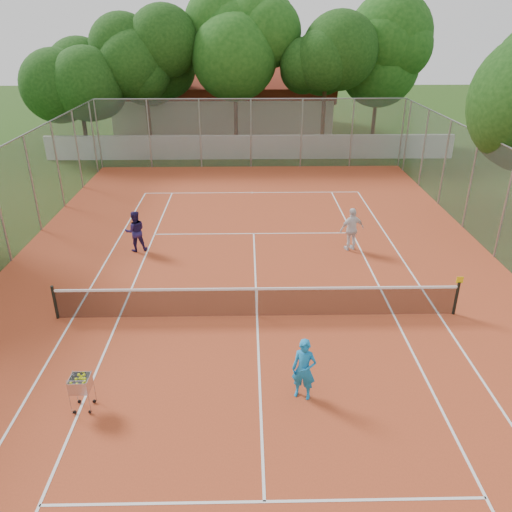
{
  "coord_description": "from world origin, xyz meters",
  "views": [
    {
      "loc": [
        -0.28,
        -12.76,
        8.02
      ],
      "look_at": [
        0.0,
        1.5,
        1.3
      ],
      "focal_mm": 35.0,
      "sensor_mm": 36.0,
      "label": 1
    }
  ],
  "objects_px": {
    "tennis_net": "(257,302)",
    "player_far_left": "(135,231)",
    "player_far_right": "(352,229)",
    "clubhouse": "(225,101)",
    "ball_hopper": "(82,392)",
    "player_near": "(304,369)"
  },
  "relations": [
    {
      "from": "tennis_net",
      "to": "player_far_left",
      "type": "height_order",
      "value": "player_far_left"
    },
    {
      "from": "player_far_right",
      "to": "clubhouse",
      "type": "bearing_deg",
      "value": -94.97
    },
    {
      "from": "tennis_net",
      "to": "ball_hopper",
      "type": "distance_m",
      "value": 5.58
    },
    {
      "from": "player_far_left",
      "to": "ball_hopper",
      "type": "xyz_separation_m",
      "value": [
        0.5,
        -8.7,
        -0.32
      ]
    },
    {
      "from": "player_far_right",
      "to": "player_far_left",
      "type": "bearing_deg",
      "value": -18.75
    },
    {
      "from": "player_near",
      "to": "player_far_left",
      "type": "xyz_separation_m",
      "value": [
        -5.52,
        8.38,
        0.02
      ]
    },
    {
      "from": "clubhouse",
      "to": "player_near",
      "type": "bearing_deg",
      "value": -84.73
    },
    {
      "from": "player_far_right",
      "to": "ball_hopper",
      "type": "distance_m",
      "value": 11.59
    },
    {
      "from": "tennis_net",
      "to": "ball_hopper",
      "type": "relative_size",
      "value": 12.39
    },
    {
      "from": "clubhouse",
      "to": "player_near",
      "type": "xyz_separation_m",
      "value": [
        3.0,
        -32.55,
        -1.4
      ]
    },
    {
      "from": "player_far_left",
      "to": "player_far_right",
      "type": "relative_size",
      "value": 0.95
    },
    {
      "from": "player_near",
      "to": "player_far_right",
      "type": "height_order",
      "value": "player_far_right"
    },
    {
      "from": "clubhouse",
      "to": "player_far_left",
      "type": "bearing_deg",
      "value": -95.95
    },
    {
      "from": "clubhouse",
      "to": "ball_hopper",
      "type": "bearing_deg",
      "value": -93.51
    },
    {
      "from": "player_near",
      "to": "clubhouse",
      "type": "bearing_deg",
      "value": 114.5
    },
    {
      "from": "player_near",
      "to": "player_far_right",
      "type": "relative_size",
      "value": 0.92
    },
    {
      "from": "player_far_left",
      "to": "clubhouse",
      "type": "bearing_deg",
      "value": -113.1
    },
    {
      "from": "clubhouse",
      "to": "ball_hopper",
      "type": "distance_m",
      "value": 32.98
    },
    {
      "from": "tennis_net",
      "to": "clubhouse",
      "type": "height_order",
      "value": "clubhouse"
    },
    {
      "from": "clubhouse",
      "to": "player_near",
      "type": "height_order",
      "value": "clubhouse"
    },
    {
      "from": "clubhouse",
      "to": "tennis_net",
      "type": "bearing_deg",
      "value": -86.05
    },
    {
      "from": "clubhouse",
      "to": "player_far_right",
      "type": "relative_size",
      "value": 9.74
    }
  ]
}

